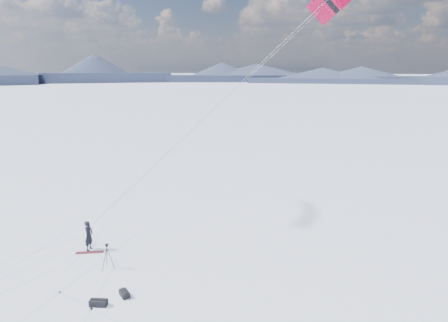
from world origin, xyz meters
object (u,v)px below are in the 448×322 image
at_px(tripod, 107,253).
at_px(gear_bag_b, 125,294).
at_px(snowboard, 90,252).
at_px(snowkiter, 90,250).
at_px(gear_bag_a, 98,303).

bearing_deg(tripod, gear_bag_b, -55.75).
bearing_deg(tripod, snowboard, 134.39).
height_order(snowkiter, tripod, tripod).
bearing_deg(snowboard, tripod, -59.49).
xyz_separation_m(snowkiter, snowboard, (0.27, -0.33, 0.02)).
xyz_separation_m(tripod, gear_bag_b, (2.44, -2.04, -0.74)).
xyz_separation_m(gear_bag_a, gear_bag_b, (0.57, 1.12, -0.01)).
distance_m(snowkiter, gear_bag_a, 6.42).
bearing_deg(snowkiter, tripod, -131.30).
distance_m(snowboard, gear_bag_a, 5.99).
distance_m(snowboard, gear_bag_b, 5.68).
xyz_separation_m(snowkiter, tripod, (2.46, -1.58, 0.88)).
bearing_deg(snowboard, gear_bag_a, -77.13).
height_order(snowkiter, gear_bag_b, snowkiter).
xyz_separation_m(snowkiter, gear_bag_b, (4.90, -3.62, 0.13)).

